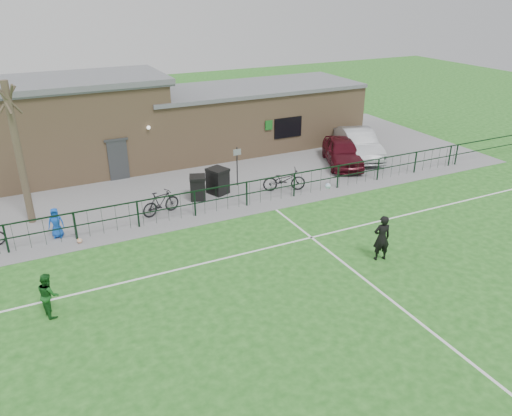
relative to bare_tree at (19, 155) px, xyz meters
name	(u,v)px	position (x,y,z in m)	size (l,w,h in m)	color
ground	(324,302)	(8.00, -10.50, -3.00)	(90.00, 90.00, 0.00)	#205E1B
paving_strip	(187,172)	(8.00, 3.00, -2.99)	(34.00, 13.00, 0.02)	slate
pitch_line_touch	(229,211)	(8.00, -2.70, -3.00)	(28.00, 0.10, 0.01)	white
pitch_line_mid	(267,248)	(8.00, -6.50, -3.00)	(28.00, 0.10, 0.01)	white
pitch_line_perp	(374,287)	(10.00, -10.50, -3.00)	(0.10, 16.00, 0.01)	white
perimeter_fence	(227,198)	(8.00, -2.50, -2.40)	(28.00, 0.10, 1.20)	black
bare_tree	(19,155)	(0.00, 0.00, 0.00)	(0.30, 0.30, 6.00)	#473A2B
wheelie_bin_left	(198,188)	(7.27, -0.76, -2.45)	(0.69, 0.79, 1.05)	black
wheelie_bin_right	(218,182)	(8.37, -0.54, -2.39)	(0.78, 0.88, 1.18)	black
sign_post	(237,167)	(9.64, -0.01, -1.98)	(0.06, 0.06, 2.00)	black
car_maroon	(342,152)	(16.24, 0.32, -2.23)	(1.77, 4.40, 1.50)	#490D17
car_silver	(358,143)	(17.87, 1.05, -2.17)	(1.71, 4.91, 1.62)	#A9ABB0
bicycle_d	(161,203)	(5.21, -1.68, -2.43)	(0.51, 1.82, 1.09)	black
bicycle_e	(284,180)	(11.43, -1.64, -2.43)	(0.73, 2.10, 1.10)	black
spectator_child	(56,223)	(0.84, -1.98, -2.36)	(0.61, 0.40, 1.25)	blue
goalkeeper_kick	(380,237)	(11.34, -9.02, -2.09)	(1.05, 3.17, 2.14)	black
outfield_player	(48,294)	(0.07, -7.31, -2.28)	(0.70, 0.54, 1.44)	#18541D
ball_ground	(80,241)	(1.54, -2.88, -2.89)	(0.21, 0.21, 0.21)	silver
clubhouse	(153,121)	(7.12, 6.00, -0.78)	(24.25, 5.40, 4.96)	#A6825C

